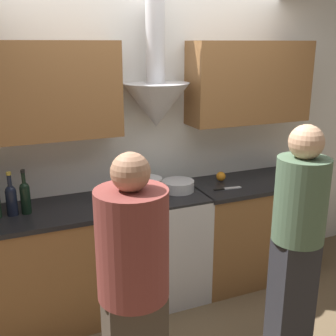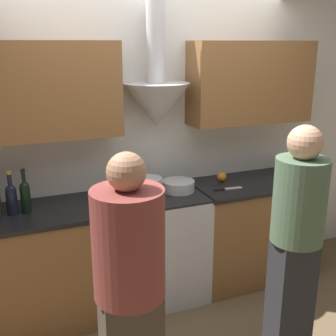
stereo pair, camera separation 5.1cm
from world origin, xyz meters
The scene contains 14 objects.
ground_plane centered at (0.00, 0.00, 0.00)m, with size 12.00×12.00×0.00m, color brown.
wall_back centered at (-0.05, 0.59, 1.47)m, with size 8.40×0.54×2.60m.
counter_left centered at (-1.02, 0.32, 0.47)m, with size 1.43×0.62×0.94m.
counter_right centered at (0.88, 0.32, 0.47)m, with size 1.14×0.62×0.94m.
stove_range centered at (0.00, 0.33, 0.47)m, with size 0.64×0.60×0.94m.
wine_bottle_5 centered at (-1.17, 0.34, 1.07)m, with size 0.08×0.08×0.32m.
wine_bottle_6 centered at (-1.07, 0.34, 1.07)m, with size 0.07×0.07×0.33m.
stock_pot centered at (-0.14, 0.29, 1.02)m, with size 0.23×0.23×0.16m.
mixing_bowl centered at (0.14, 0.35, 0.98)m, with size 0.27×0.27×0.09m.
orange_fruit centered at (0.61, 0.44, 0.98)m, with size 0.08×0.08×0.08m.
saucepan centered at (1.25, 0.33, 0.99)m, with size 0.19×0.19×0.11m.
chefs_knife centered at (0.55, 0.22, 0.94)m, with size 0.25×0.05×0.01m.
person_foreground_left centered at (-0.65, -0.84, 0.89)m, with size 0.37×0.37×1.64m.
person_foreground_right centered at (0.48, -0.76, 0.93)m, with size 0.33×0.33×1.67m.
Camera 1 is at (-1.24, -2.69, 2.13)m, focal length 45.00 mm.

